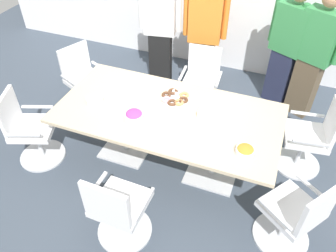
{
  "coord_description": "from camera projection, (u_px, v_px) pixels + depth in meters",
  "views": [
    {
      "loc": [
        0.99,
        -2.58,
        2.99
      ],
      "look_at": [
        0.0,
        0.0,
        0.55
      ],
      "focal_mm": 35.58,
      "sensor_mm": 36.0,
      "label": 1
    }
  ],
  "objects": [
    {
      "name": "ground_plane",
      "position": [
        168.0,
        160.0,
        4.05
      ],
      "size": [
        10.0,
        10.0,
        0.01
      ],
      "primitive_type": "cube",
      "color": "#3D4754"
    },
    {
      "name": "conference_table",
      "position": [
        168.0,
        121.0,
        3.64
      ],
      "size": [
        2.4,
        1.2,
        0.75
      ],
      "color": "#CCB793",
      "rests_on": "ground"
    },
    {
      "name": "office_chair_0",
      "position": [
        119.0,
        211.0,
        3.03
      ],
      "size": [
        0.55,
        0.55,
        0.91
      ],
      "rotation": [
        0.0,
        0.0,
        -0.03
      ],
      "color": "silver",
      "rests_on": "ground"
    },
    {
      "name": "office_chair_1",
      "position": [
        294.0,
        217.0,
        2.98
      ],
      "size": [
        0.75,
        0.75,
        0.91
      ],
      "rotation": [
        0.0,
        0.0,
        0.94
      ],
      "color": "silver",
      "rests_on": "ground"
    },
    {
      "name": "office_chair_2",
      "position": [
        310.0,
        140.0,
        3.73
      ],
      "size": [
        0.61,
        0.61,
        0.91
      ],
      "rotation": [
        0.0,
        0.0,
        -4.58
      ],
      "color": "silver",
      "rests_on": "ground"
    },
    {
      "name": "office_chair_3",
      "position": [
        201.0,
        85.0,
        4.54
      ],
      "size": [
        0.58,
        0.58,
        0.91
      ],
      "rotation": [
        0.0,
        0.0,
        -3.07
      ],
      "color": "silver",
      "rests_on": "ground"
    },
    {
      "name": "office_chair_4",
      "position": [
        85.0,
        83.0,
        4.58
      ],
      "size": [
        0.71,
        0.71,
        0.91
      ],
      "rotation": [
        0.0,
        0.0,
        -1.98
      ],
      "color": "silver",
      "rests_on": "ground"
    },
    {
      "name": "office_chair_5",
      "position": [
        30.0,
        132.0,
        3.83
      ],
      "size": [
        0.69,
        0.69,
        0.91
      ],
      "rotation": [
        0.0,
        0.0,
        -1.22
      ],
      "color": "silver",
      "rests_on": "ground"
    },
    {
      "name": "person_standing_0",
      "position": [
        160.0,
        28.0,
        4.75
      ],
      "size": [
        0.61,
        0.3,
        1.71
      ],
      "rotation": [
        0.0,
        0.0,
        -2.96
      ],
      "color": "black",
      "rests_on": "ground"
    },
    {
      "name": "person_standing_1",
      "position": [
        204.0,
        36.0,
        4.62
      ],
      "size": [
        0.62,
        0.28,
        1.68
      ],
      "rotation": [
        0.0,
        0.0,
        -3.01
      ],
      "color": "brown",
      "rests_on": "ground"
    },
    {
      "name": "person_standing_2",
      "position": [
        287.0,
        46.0,
        4.39
      ],
      "size": [
        0.58,
        0.39,
        1.68
      ],
      "rotation": [
        0.0,
        0.0,
        -3.61
      ],
      "color": "#232842",
      "rests_on": "ground"
    },
    {
      "name": "person_standing_3",
      "position": [
        314.0,
        55.0,
        4.17
      ],
      "size": [
        0.58,
        0.39,
        1.72
      ],
      "rotation": [
        0.0,
        0.0,
        -3.59
      ],
      "color": "brown",
      "rests_on": "ground"
    },
    {
      "name": "snack_bowl_candy_mix",
      "position": [
        134.0,
        116.0,
        3.43
      ],
      "size": [
        0.2,
        0.2,
        0.11
      ],
      "color": "white",
      "rests_on": "conference_table"
    },
    {
      "name": "snack_bowl_chips_orange",
      "position": [
        245.0,
        150.0,
        3.07
      ],
      "size": [
        0.18,
        0.18,
        0.09
      ],
      "color": "white",
      "rests_on": "conference_table"
    },
    {
      "name": "donut_platter",
      "position": [
        175.0,
        97.0,
        3.71
      ],
      "size": [
        0.32,
        0.32,
        0.04
      ],
      "color": "white",
      "rests_on": "conference_table"
    },
    {
      "name": "plate_stack",
      "position": [
        95.0,
        100.0,
        3.67
      ],
      "size": [
        0.19,
        0.19,
        0.05
      ],
      "color": "white",
      "rests_on": "conference_table"
    },
    {
      "name": "napkin_pile",
      "position": [
        207.0,
        111.0,
        3.5
      ],
      "size": [
        0.17,
        0.17,
        0.08
      ],
      "primitive_type": "cube",
      "color": "white",
      "rests_on": "conference_table"
    }
  ]
}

